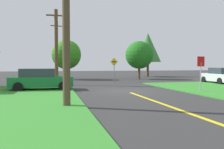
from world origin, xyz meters
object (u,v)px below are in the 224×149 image
at_px(utility_pole_near, 66,8).
at_px(pine_tree_center, 148,48).
at_px(stop_sign, 201,67).
at_px(direction_sign, 114,67).
at_px(parked_car_near_building, 41,79).
at_px(utility_pole_mid, 56,46).
at_px(car_on_crossroad, 221,76).
at_px(oak_tree_right, 67,55).
at_px(utility_pole_far, 57,49).
at_px(oak_tree_left, 139,55).

distance_m(utility_pole_near, pine_tree_center, 28.46).
distance_m(stop_sign, direction_sign, 10.98).
bearing_deg(direction_sign, parked_car_near_building, -139.59).
bearing_deg(utility_pole_mid, car_on_crossroad, -9.84).
bearing_deg(pine_tree_center, oak_tree_right, -162.55).
bearing_deg(parked_car_near_building, utility_pole_near, -78.91).
xyz_separation_m(stop_sign, utility_pole_far, (-9.29, 20.71, 2.52)).
relative_size(car_on_crossroad, oak_tree_right, 0.78).
xyz_separation_m(parked_car_near_building, utility_pole_far, (1.48, 16.56, 3.43)).
height_order(utility_pole_mid, oak_tree_right, utility_pole_mid).
distance_m(stop_sign, utility_pole_far, 22.84).
relative_size(utility_pole_far, oak_tree_right, 1.59).
distance_m(utility_pole_mid, utility_pole_far, 12.04).
relative_size(stop_sign, utility_pole_mid, 0.35).
bearing_deg(direction_sign, pine_tree_center, 51.04).
distance_m(car_on_crossroad, direction_sign, 11.02).
xyz_separation_m(car_on_crossroad, oak_tree_left, (-5.25, 9.16, 2.45)).
distance_m(utility_pole_mid, oak_tree_right, 8.36).
distance_m(stop_sign, parked_car_near_building, 11.58).
bearing_deg(utility_pole_far, oak_tree_left, -28.01).
xyz_separation_m(utility_pole_mid, oak_tree_right, (1.41, 8.23, -0.41)).
bearing_deg(utility_pole_mid, stop_sign, -42.31).
bearing_deg(pine_tree_center, stop_sign, -103.98).
xyz_separation_m(utility_pole_mid, utility_pole_far, (0.26, 12.02, 0.56)).
bearing_deg(pine_tree_center, car_on_crossroad, -84.93).
xyz_separation_m(car_on_crossroad, utility_pole_near, (-15.89, -9.22, 3.56)).
xyz_separation_m(parked_car_near_building, direction_sign, (7.39, 6.29, 0.87)).
height_order(car_on_crossroad, pine_tree_center, pine_tree_center).
bearing_deg(car_on_crossroad, parked_car_near_building, 100.54).
bearing_deg(pine_tree_center, utility_pole_far, -178.36).
height_order(utility_pole_mid, utility_pole_far, utility_pole_far).
bearing_deg(utility_pole_mid, parked_car_near_building, -105.09).
xyz_separation_m(stop_sign, utility_pole_mid, (-9.55, 8.69, 1.96)).
distance_m(oak_tree_left, oak_tree_right, 9.68).
bearing_deg(oak_tree_right, pine_tree_center, 17.45).
bearing_deg(stop_sign, parked_car_near_building, -34.81).
relative_size(utility_pole_near, oak_tree_left, 1.66).
bearing_deg(parked_car_near_building, pine_tree_center, 46.47).
xyz_separation_m(car_on_crossroad, oak_tree_right, (-14.75, 11.03, 2.47)).
bearing_deg(pine_tree_center, utility_pole_near, -120.72).
distance_m(parked_car_near_building, oak_tree_right, 13.27).
bearing_deg(car_on_crossroad, direction_sign, 70.31).
bearing_deg(oak_tree_right, stop_sign, -64.32).
bearing_deg(direction_sign, stop_sign, -72.08).
height_order(oak_tree_left, pine_tree_center, pine_tree_center).
relative_size(parked_car_near_building, oak_tree_right, 0.87).
height_order(utility_pole_mid, oak_tree_left, utility_pole_mid).
distance_m(utility_pole_near, utility_pole_mid, 12.05).
height_order(utility_pole_near, direction_sign, utility_pole_near).
bearing_deg(car_on_crossroad, utility_pole_far, 51.85).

